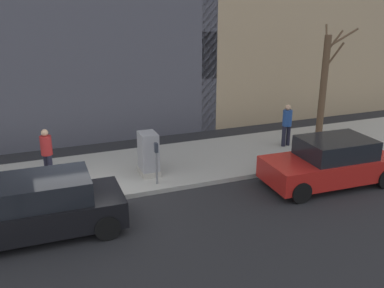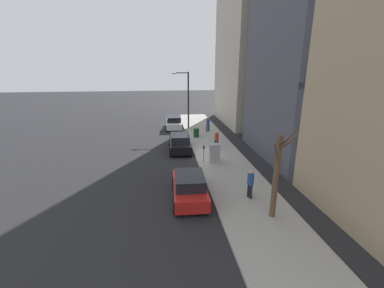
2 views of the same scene
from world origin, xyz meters
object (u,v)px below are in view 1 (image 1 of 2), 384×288
Objects in this scene: bare_tree at (324,84)px; pedestrian_midblock at (47,151)px; parking_meter at (156,159)px; pedestrian_near_meter at (287,123)px; parked_car_red at (330,162)px; utility_box at (148,154)px; parked_car_black at (41,207)px.

pedestrian_midblock is at bearing 92.47° from bare_tree.
parking_meter is 6.05m from pedestrian_near_meter.
utility_box is at bearing 66.06° from parked_car_red.
utility_box reaches higher than parked_car_red.
parking_meter is 0.30× the size of bare_tree.
parked_car_black is at bearing 91.04° from parked_car_red.
parked_car_red is at bearing -89.99° from parked_car_black.
parked_car_red is 8.77m from parked_car_black.
pedestrian_near_meter reaches higher than parking_meter.
utility_box reaches higher than parking_meter.
pedestrian_near_meter is at bearing 64.21° from pedestrian_midblock.
pedestrian_near_meter is at bearing 103.91° from bare_tree.
bare_tree is 2.43m from pedestrian_near_meter.
parked_car_black is 12.03m from bare_tree.
pedestrian_midblock reaches higher than parking_meter.
utility_box is at bearing 99.45° from bare_tree.
parked_car_red is 0.93× the size of bare_tree.
bare_tree is 2.75× the size of pedestrian_midblock.
pedestrian_midblock is (0.83, 3.11, 0.24)m from utility_box.
parked_car_black is 2.96× the size of utility_box.
parked_car_black is 3.86m from parking_meter.
bare_tree reaches higher than pedestrian_near_meter.
pedestrian_near_meter reaches higher than utility_box.
utility_box is at bearing 49.39° from pedestrian_midblock.
pedestrian_near_meter is (3.23, -9.33, 0.35)m from parked_car_black.
bare_tree is (1.30, -7.82, 1.55)m from utility_box.
parking_meter is at bearing 5.62° from pedestrian_near_meter.
parking_meter is 8.22m from bare_tree.
utility_box is 0.31× the size of bare_tree.
utility_box is (2.42, -3.50, 0.11)m from parked_car_black.
bare_tree reaches higher than parking_meter.
bare_tree reaches higher than pedestrian_midblock.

